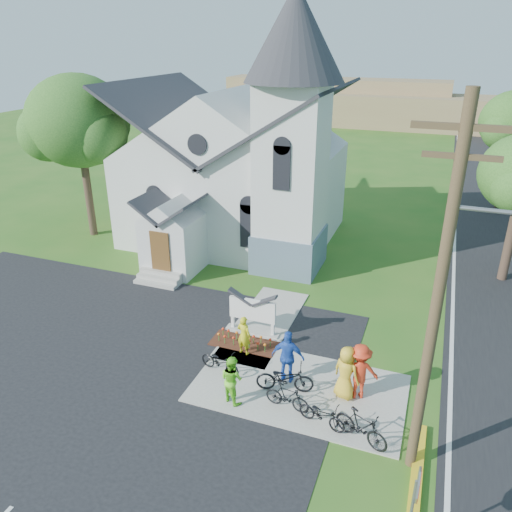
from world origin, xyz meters
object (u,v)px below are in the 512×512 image
at_px(cyclist_3, 359,371).
at_px(bike_0, 220,362).
at_px(cyclist_2, 288,357).
at_px(cyclist_4, 346,373).
at_px(utility_pole, 442,292).
at_px(cyclist_0, 244,335).
at_px(cyclist_1, 232,379).
at_px(bike_4, 322,414).
at_px(bike_1, 287,397).
at_px(stop_sign, 416,495).
at_px(bike_3, 361,427).
at_px(bike_2, 285,378).
at_px(church_sign, 252,310).

bearing_deg(cyclist_3, bike_0, -15.51).
distance_m(cyclist_2, cyclist_4, 2.00).
distance_m(bike_0, cyclist_2, 2.44).
bearing_deg(utility_pole, bike_0, 164.41).
height_order(cyclist_0, cyclist_1, cyclist_1).
height_order(utility_pole, bike_4, utility_pole).
distance_m(bike_1, cyclist_2, 1.50).
height_order(stop_sign, cyclist_4, stop_sign).
bearing_deg(bike_3, cyclist_0, 81.99).
distance_m(bike_2, bike_4, 1.92).
height_order(bike_0, bike_3, bike_3).
bearing_deg(stop_sign, bike_2, 134.61).
bearing_deg(church_sign, cyclist_0, -81.27).
relative_size(utility_pole, cyclist_0, 6.44).
bearing_deg(cyclist_1, cyclist_0, -53.12).
distance_m(cyclist_3, bike_3, 2.08).
height_order(utility_pole, cyclist_2, utility_pole).
bearing_deg(bike_4, cyclist_3, -9.83).
relative_size(bike_2, bike_4, 1.24).
height_order(bike_1, cyclist_2, cyclist_2).
relative_size(bike_2, cyclist_4, 1.02).
relative_size(stop_sign, bike_2, 1.30).
xyz_separation_m(church_sign, stop_sign, (6.63, -7.40, 0.75)).
height_order(church_sign, cyclist_1, cyclist_1).
distance_m(utility_pole, cyclist_1, 7.32).
relative_size(cyclist_1, bike_2, 0.87).
distance_m(church_sign, cyclist_2, 3.31).
xyz_separation_m(cyclist_0, bike_4, (3.61, -2.67, -0.37)).
xyz_separation_m(cyclist_1, cyclist_3, (3.77, 1.64, 0.14)).
bearing_deg(cyclist_4, cyclist_3, -133.87).
height_order(cyclist_2, bike_4, cyclist_2).
distance_m(cyclist_0, cyclist_3, 4.49).
bearing_deg(cyclist_0, bike_3, 160.20).
xyz_separation_m(utility_pole, stop_sign, (0.07, -2.70, -3.62)).
distance_m(cyclist_1, bike_3, 4.23).
relative_size(bike_0, bike_3, 0.92).
bearing_deg(utility_pole, church_sign, 144.40).
bearing_deg(cyclist_1, stop_sign, 173.42).
bearing_deg(bike_3, bike_1, 99.34).
relative_size(bike_0, cyclist_4, 0.86).
height_order(utility_pole, bike_0, utility_pole).
bearing_deg(cyclist_4, cyclist_2, 20.15).
bearing_deg(bike_0, cyclist_1, -128.86).
bearing_deg(cyclist_2, cyclist_0, -29.05).
distance_m(cyclist_2, bike_3, 3.46).
bearing_deg(cyclist_2, cyclist_4, 173.32).
xyz_separation_m(church_sign, utility_pole, (6.56, -4.70, 4.38)).
bearing_deg(church_sign, stop_sign, -48.12).
xyz_separation_m(bike_2, bike_3, (2.75, -1.40, 0.02)).
bearing_deg(cyclist_1, bike_2, -120.54).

